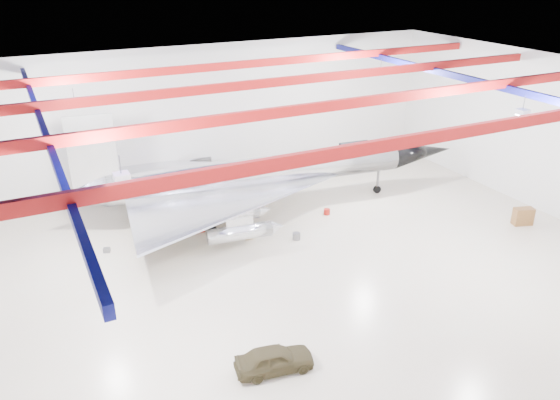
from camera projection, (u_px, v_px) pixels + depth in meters
floor at (291, 268)px, 32.28m from camera, size 40.00×40.00×0.00m
wall_back at (202, 117)px, 42.32m from camera, size 40.00×0.00×40.00m
wall_right at (544, 134)px, 38.22m from camera, size 0.00×30.00×30.00m
ceiling at (292, 82)px, 27.82m from camera, size 40.00×40.00×0.00m
ceiling_structure at (292, 95)px, 28.09m from camera, size 39.50×29.50×1.08m
jet_aircraft at (260, 176)px, 38.71m from camera, size 29.48×18.85×8.05m
jeep at (274, 359)px, 24.06m from camera, size 3.70×1.96×1.20m
desk at (523, 216)px, 37.37m from camera, size 1.46×1.04×1.21m
toolbox_red at (200, 229)px, 36.56m from camera, size 0.55×0.47×0.35m
engine_drum at (296, 236)px, 35.49m from camera, size 0.59×0.59×0.46m
crate_small at (107, 250)px, 33.99m from camera, size 0.49×0.44×0.28m
tool_chest at (327, 212)px, 38.99m from camera, size 0.56×0.56×0.41m
oil_barrel at (249, 236)px, 35.64m from camera, size 0.52×0.43×0.35m
spares_box at (247, 205)px, 40.13m from camera, size 0.52×0.52×0.36m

